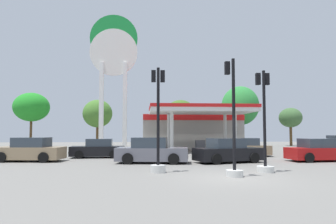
{
  "coord_description": "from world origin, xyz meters",
  "views": [
    {
      "loc": [
        -3.67,
        -12.98,
        1.93
      ],
      "look_at": [
        -1.49,
        14.78,
        3.65
      ],
      "focal_mm": 33.72,
      "sensor_mm": 36.0,
      "label": 1
    }
  ],
  "objects_px": {
    "tree_3": "(240,106)",
    "tree_0": "(31,107)",
    "car_6": "(228,152)",
    "traffic_signal_0": "(233,140)",
    "car_1": "(98,149)",
    "car_2": "(152,151)",
    "traffic_signal_3": "(264,137)",
    "tree_2": "(181,113)",
    "station_pole_sign": "(114,62)",
    "tree_4": "(290,118)",
    "tree_1": "(98,114)",
    "car_3": "(319,151)",
    "car_5": "(30,151)",
    "traffic_signal_1": "(158,136)",
    "car_0": "(245,148)"
  },
  "relations": [
    {
      "from": "tree_3",
      "to": "tree_0",
      "type": "bearing_deg",
      "value": 179.5
    },
    {
      "from": "car_6",
      "to": "traffic_signal_0",
      "type": "height_order",
      "value": "traffic_signal_0"
    },
    {
      "from": "car_1",
      "to": "car_2",
      "type": "xyz_separation_m",
      "value": [
        3.87,
        -4.25,
        0.08
      ]
    },
    {
      "from": "traffic_signal_3",
      "to": "tree_2",
      "type": "bearing_deg",
      "value": 92.22
    },
    {
      "from": "station_pole_sign",
      "to": "tree_4",
      "type": "distance_m",
      "value": 25.01
    },
    {
      "from": "tree_0",
      "to": "tree_2",
      "type": "relative_size",
      "value": 1.1
    },
    {
      "from": "station_pole_sign",
      "to": "tree_1",
      "type": "xyz_separation_m",
      "value": [
        -2.55,
        7.27,
        -4.74
      ]
    },
    {
      "from": "car_1",
      "to": "car_3",
      "type": "distance_m",
      "value": 15.25
    },
    {
      "from": "car_1",
      "to": "tree_2",
      "type": "height_order",
      "value": "tree_2"
    },
    {
      "from": "car_3",
      "to": "tree_4",
      "type": "distance_m",
      "value": 22.71
    },
    {
      "from": "car_3",
      "to": "traffic_signal_3",
      "type": "height_order",
      "value": "traffic_signal_3"
    },
    {
      "from": "traffic_signal_3",
      "to": "traffic_signal_0",
      "type": "bearing_deg",
      "value": -145.15
    },
    {
      "from": "car_5",
      "to": "traffic_signal_1",
      "type": "bearing_deg",
      "value": -37.46
    },
    {
      "from": "car_1",
      "to": "car_6",
      "type": "distance_m",
      "value": 9.63
    },
    {
      "from": "car_2",
      "to": "traffic_signal_1",
      "type": "bearing_deg",
      "value": -87.85
    },
    {
      "from": "traffic_signal_3",
      "to": "car_6",
      "type": "bearing_deg",
      "value": 96.12
    },
    {
      "from": "tree_2",
      "to": "tree_3",
      "type": "height_order",
      "value": "tree_3"
    },
    {
      "from": "car_1",
      "to": "tree_4",
      "type": "relative_size",
      "value": 0.78
    },
    {
      "from": "car_0",
      "to": "car_1",
      "type": "relative_size",
      "value": 1.07
    },
    {
      "from": "car_5",
      "to": "car_0",
      "type": "bearing_deg",
      "value": 11.84
    },
    {
      "from": "car_3",
      "to": "tree_4",
      "type": "height_order",
      "value": "tree_4"
    },
    {
      "from": "car_6",
      "to": "traffic_signal_0",
      "type": "xyz_separation_m",
      "value": [
        -1.39,
        -6.03,
        0.87
      ]
    },
    {
      "from": "car_3",
      "to": "tree_4",
      "type": "xyz_separation_m",
      "value": [
        8.24,
        20.94,
        3.08
      ]
    },
    {
      "from": "car_1",
      "to": "traffic_signal_0",
      "type": "distance_m",
      "value": 12.66
    },
    {
      "from": "car_5",
      "to": "car_6",
      "type": "bearing_deg",
      "value": -8.0
    },
    {
      "from": "car_0",
      "to": "traffic_signal_0",
      "type": "xyz_separation_m",
      "value": [
        -4.11,
        -11.01,
        0.91
      ]
    },
    {
      "from": "station_pole_sign",
      "to": "car_5",
      "type": "relative_size",
      "value": 3.04
    },
    {
      "from": "car_1",
      "to": "tree_4",
      "type": "bearing_deg",
      "value": 36.49
    },
    {
      "from": "tree_2",
      "to": "tree_3",
      "type": "bearing_deg",
      "value": -13.61
    },
    {
      "from": "tree_1",
      "to": "car_5",
      "type": "bearing_deg",
      "value": -95.91
    },
    {
      "from": "traffic_signal_0",
      "to": "tree_1",
      "type": "height_order",
      "value": "tree_1"
    },
    {
      "from": "car_5",
      "to": "station_pole_sign",
      "type": "bearing_deg",
      "value": 66.8
    },
    {
      "from": "car_1",
      "to": "tree_0",
      "type": "relative_size",
      "value": 0.6
    },
    {
      "from": "car_2",
      "to": "tree_4",
      "type": "height_order",
      "value": "tree_4"
    },
    {
      "from": "car_6",
      "to": "tree_2",
      "type": "xyz_separation_m",
      "value": [
        -0.49,
        20.87,
        3.6
      ]
    },
    {
      "from": "station_pole_sign",
      "to": "tree_2",
      "type": "relative_size",
      "value": 2.28
    },
    {
      "from": "car_2",
      "to": "tree_4",
      "type": "xyz_separation_m",
      "value": [
        19.1,
        21.24,
        3.04
      ]
    },
    {
      "from": "station_pole_sign",
      "to": "tree_4",
      "type": "bearing_deg",
      "value": 22.6
    },
    {
      "from": "car_3",
      "to": "traffic_signal_3",
      "type": "distance_m",
      "value": 7.67
    },
    {
      "from": "car_0",
      "to": "tree_0",
      "type": "xyz_separation_m",
      "value": [
        -21.32,
        14.34,
        4.18
      ]
    },
    {
      "from": "car_1",
      "to": "car_3",
      "type": "relative_size",
      "value": 0.94
    },
    {
      "from": "station_pole_sign",
      "to": "tree_1",
      "type": "distance_m",
      "value": 9.04
    },
    {
      "from": "car_5",
      "to": "car_6",
      "type": "xyz_separation_m",
      "value": [
        12.59,
        -1.77,
        -0.02
      ]
    },
    {
      "from": "car_1",
      "to": "tree_1",
      "type": "bearing_deg",
      "value": 98.39
    },
    {
      "from": "car_1",
      "to": "car_2",
      "type": "relative_size",
      "value": 0.86
    },
    {
      "from": "car_3",
      "to": "car_5",
      "type": "height_order",
      "value": "car_5"
    },
    {
      "from": "car_3",
      "to": "car_6",
      "type": "distance_m",
      "value": 6.15
    },
    {
      "from": "station_pole_sign",
      "to": "car_0",
      "type": "relative_size",
      "value": 3.23
    },
    {
      "from": "car_2",
      "to": "tree_2",
      "type": "bearing_deg",
      "value": 78.48
    },
    {
      "from": "car_1",
      "to": "car_6",
      "type": "relative_size",
      "value": 0.87
    }
  ]
}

